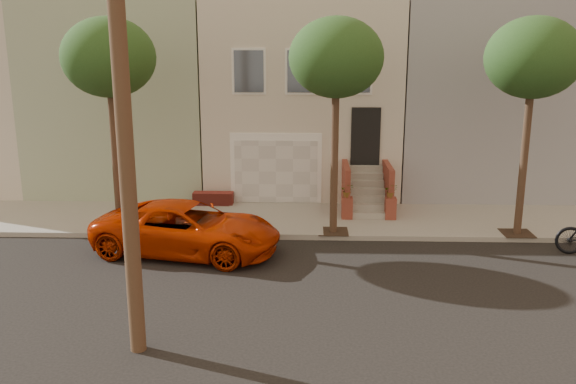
{
  "coord_description": "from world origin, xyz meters",
  "views": [
    {
      "loc": [
        0.23,
        -13.71,
        5.77
      ],
      "look_at": [
        -0.34,
        3.0,
        1.6
      ],
      "focal_mm": 38.0,
      "sensor_mm": 36.0,
      "label": 1
    }
  ],
  "objects": [
    {
      "name": "sidewalk",
      "position": [
        0.0,
        5.35,
        0.07
      ],
      "size": [
        40.0,
        3.7,
        0.15
      ],
      "primitive_type": "cube",
      "color": "gray",
      "rests_on": "ground"
    },
    {
      "name": "house_row",
      "position": [
        0.0,
        11.19,
        3.64
      ],
      "size": [
        33.1,
        11.7,
        7.0
      ],
      "color": "beige",
      "rests_on": "sidewalk"
    },
    {
      "name": "tree_mid",
      "position": [
        1.0,
        3.9,
        5.26
      ],
      "size": [
        2.7,
        2.57,
        6.3
      ],
      "color": "#2D2116",
      "rests_on": "sidewalk"
    },
    {
      "name": "pickup_truck",
      "position": [
        -3.09,
        2.27,
        0.71
      ],
      "size": [
        5.5,
        3.33,
        1.43
      ],
      "primitive_type": "imported",
      "rotation": [
        0.0,
        0.0,
        1.37
      ],
      "color": "#B42500",
      "rests_on": "ground"
    },
    {
      "name": "ground",
      "position": [
        0.0,
        0.0,
        0.0
      ],
      "size": [
        90.0,
        90.0,
        0.0
      ],
      "primitive_type": "plane",
      "color": "black",
      "rests_on": "ground"
    },
    {
      "name": "tree_right",
      "position": [
        6.5,
        3.9,
        5.26
      ],
      "size": [
        2.7,
        2.57,
        6.3
      ],
      "color": "#2D2116",
      "rests_on": "sidewalk"
    },
    {
      "name": "tree_left",
      "position": [
        -5.5,
        3.9,
        5.26
      ],
      "size": [
        2.7,
        2.57,
        6.3
      ],
      "color": "#2D2116",
      "rests_on": "sidewalk"
    }
  ]
}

